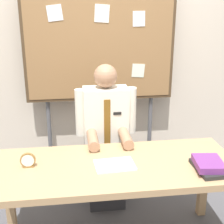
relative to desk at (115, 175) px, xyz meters
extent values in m
cube|color=beige|center=(0.00, 1.30, 0.68)|extent=(6.40, 0.08, 2.70)
cube|color=tan|center=(0.00, 0.00, 0.06)|extent=(1.84, 0.76, 0.05)
cube|color=tan|center=(-0.86, 0.32, -0.31)|extent=(0.07, 0.07, 0.70)
cube|color=tan|center=(0.86, 0.32, -0.31)|extent=(0.07, 0.07, 0.70)
cube|color=#2D2D33|center=(0.00, 0.62, -0.45)|extent=(0.34, 0.30, 0.44)
cube|color=silver|center=(0.00, 0.62, 0.14)|extent=(0.40, 0.22, 0.74)
sphere|color=#A87A5B|center=(0.00, 0.62, 0.62)|extent=(0.21, 0.21, 0.21)
cylinder|color=silver|center=(-0.23, 0.60, 0.30)|extent=(0.09, 0.09, 0.43)
cylinder|color=silver|center=(0.23, 0.60, 0.30)|extent=(0.09, 0.09, 0.43)
cylinder|color=#A87A5B|center=(-0.14, 0.36, 0.14)|extent=(0.09, 0.30, 0.09)
cylinder|color=#A87A5B|center=(0.14, 0.36, 0.14)|extent=(0.09, 0.30, 0.09)
cube|color=brown|center=(0.00, 0.50, 0.20)|extent=(0.06, 0.01, 0.48)
cube|color=black|center=(0.09, 0.50, 0.31)|extent=(0.07, 0.01, 0.02)
cube|color=#4C3823|center=(0.00, 1.10, 0.85)|extent=(1.51, 0.05, 1.17)
cube|color=olive|center=(0.00, 1.09, 0.85)|extent=(1.45, 0.04, 1.11)
cylinder|color=#59595E|center=(-0.55, 1.13, -0.18)|extent=(0.04, 0.04, 0.96)
cylinder|color=#59595E|center=(0.55, 1.13, -0.18)|extent=(0.04, 0.04, 0.96)
cube|color=white|center=(-0.42, 1.06, 1.14)|extent=(0.16, 0.00, 0.16)
cube|color=white|center=(0.02, 1.06, 1.13)|extent=(0.15, 0.00, 0.18)
cube|color=white|center=(0.38, 1.06, 1.08)|extent=(0.12, 0.00, 0.15)
cube|color=silver|center=(0.39, 1.06, 0.57)|extent=(0.14, 0.00, 0.15)
cube|color=#262626|center=(0.65, -0.17, 0.10)|extent=(0.19, 0.29, 0.03)
cube|color=#72337F|center=(0.65, -0.17, 0.14)|extent=(0.22, 0.26, 0.05)
cube|color=white|center=(-0.01, -0.02, 0.09)|extent=(0.31, 0.23, 0.01)
cylinder|color=olive|center=(-0.64, 0.05, 0.14)|extent=(0.11, 0.02, 0.11)
cylinder|color=white|center=(-0.64, 0.03, 0.14)|extent=(0.09, 0.00, 0.09)
cube|color=olive|center=(-0.64, 0.05, 0.09)|extent=(0.08, 0.04, 0.01)
camera|label=1|loc=(-0.30, -2.10, 1.23)|focal=51.20mm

